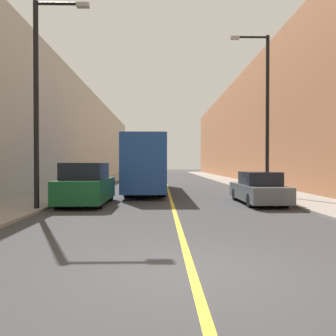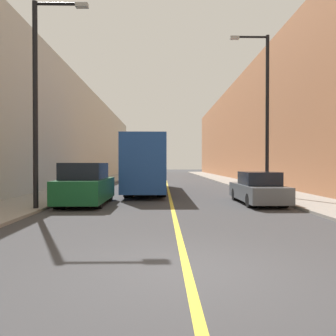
# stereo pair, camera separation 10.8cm
# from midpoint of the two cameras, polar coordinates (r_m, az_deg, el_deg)

# --- Properties ---
(ground_plane) EXTENTS (200.00, 200.00, 0.00)m
(ground_plane) POSITION_cam_midpoint_polar(r_m,az_deg,el_deg) (6.06, 3.62, -17.56)
(ground_plane) COLOR #38383A
(sidewalk_left) EXTENTS (3.07, 72.00, 0.11)m
(sidewalk_left) POSITION_cam_midpoint_polar(r_m,az_deg,el_deg) (36.32, -11.25, -2.16)
(sidewalk_left) COLOR gray
(sidewalk_left) RESTS_ON ground
(sidewalk_right) EXTENTS (3.07, 72.00, 0.11)m
(sidewalk_right) POSITION_cam_midpoint_polar(r_m,az_deg,el_deg) (36.50, 10.15, -2.14)
(sidewalk_right) COLOR gray
(sidewalk_right) RESTS_ON ground
(building_row_left) EXTENTS (4.00, 72.00, 10.13)m
(building_row_left) POSITION_cam_midpoint_polar(r_m,az_deg,el_deg) (37.18, -16.67, 5.62)
(building_row_left) COLOR #B7B2A3
(building_row_left) RESTS_ON ground
(building_row_right) EXTENTS (4.00, 72.00, 11.84)m
(building_row_right) POSITION_cam_midpoint_polar(r_m,az_deg,el_deg) (37.54, 15.51, 6.89)
(building_row_right) COLOR #B2724C
(building_row_right) RESTS_ON ground
(road_center_line) EXTENTS (0.16, 72.00, 0.01)m
(road_center_line) POSITION_cam_midpoint_polar(r_m,az_deg,el_deg) (35.78, -0.52, -2.27)
(road_center_line) COLOR gold
(road_center_line) RESTS_ON ground
(bus) EXTENTS (2.41, 11.84, 3.51)m
(bus) POSITION_cam_midpoint_polar(r_m,az_deg,el_deg) (22.32, -3.69, 0.71)
(bus) COLOR #1E4793
(bus) RESTS_ON ground
(parked_suv_left) EXTENTS (2.01, 4.45, 1.94)m
(parked_suv_left) POSITION_cam_midpoint_polar(r_m,az_deg,el_deg) (15.56, -14.28, -2.98)
(parked_suv_left) COLOR #145128
(parked_suv_left) RESTS_ON ground
(car_right_near) EXTENTS (1.75, 4.57, 1.52)m
(car_right_near) POSITION_cam_midpoint_polar(r_m,az_deg,el_deg) (16.11, 15.30, -3.60)
(car_right_near) COLOR #51565B
(car_right_near) RESTS_ON ground
(street_lamp_left) EXTENTS (2.22, 0.24, 8.27)m
(street_lamp_left) POSITION_cam_midpoint_polar(r_m,az_deg,el_deg) (14.36, -21.57, 12.10)
(street_lamp_left) COLOR black
(street_lamp_left) RESTS_ON sidewalk_left
(street_lamp_right) EXTENTS (2.22, 0.24, 9.04)m
(street_lamp_right) POSITION_cam_midpoint_polar(r_m,az_deg,el_deg) (19.63, 16.36, 10.20)
(street_lamp_right) COLOR black
(street_lamp_right) RESTS_ON sidewalk_right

